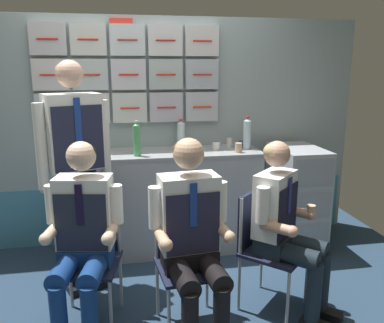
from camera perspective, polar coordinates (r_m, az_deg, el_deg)
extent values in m
cube|color=#253950|center=(2.97, -4.58, -21.83)|extent=(4.80, 4.80, 0.04)
cube|color=#8E9FA3|center=(3.85, -6.89, 4.08)|extent=(4.20, 0.06, 2.15)
cube|color=teal|center=(4.02, -6.55, -7.21)|extent=(4.12, 0.01, 0.57)
cube|color=#B3BABC|center=(3.81, -19.29, 7.16)|extent=(0.31, 0.06, 0.27)
cylinder|color=red|center=(3.77, -19.38, 7.10)|extent=(0.18, 0.01, 0.01)
cube|color=silver|center=(3.77, -14.15, 7.44)|extent=(0.31, 0.06, 0.27)
cylinder|color=red|center=(3.73, -14.19, 7.38)|extent=(0.18, 0.01, 0.01)
cube|color=silver|center=(3.76, -8.94, 7.67)|extent=(0.31, 0.06, 0.27)
cylinder|color=red|center=(3.72, -8.92, 7.61)|extent=(0.18, 0.01, 0.01)
cube|color=#AFADBB|center=(3.78, -3.74, 7.83)|extent=(0.31, 0.06, 0.27)
cylinder|color=red|center=(3.74, -3.67, 7.78)|extent=(0.18, 0.01, 0.01)
cube|color=#AFB3BA|center=(3.83, 1.36, 7.93)|extent=(0.31, 0.06, 0.27)
cylinder|color=red|center=(3.80, 1.48, 7.88)|extent=(0.18, 0.01, 0.01)
cube|color=silver|center=(3.79, -19.64, 11.69)|extent=(0.31, 0.06, 0.27)
cylinder|color=red|center=(3.75, -19.74, 11.67)|extent=(0.18, 0.01, 0.01)
cube|color=#B4C1C3|center=(3.75, -14.41, 12.02)|extent=(0.31, 0.06, 0.27)
cylinder|color=red|center=(3.71, -14.45, 12.01)|extent=(0.18, 0.01, 0.01)
cube|color=silver|center=(3.74, -9.10, 12.27)|extent=(0.31, 0.06, 0.27)
cylinder|color=red|center=(3.70, -9.09, 12.26)|extent=(0.18, 0.01, 0.01)
cube|color=#A7B6B5|center=(3.76, -3.81, 12.40)|extent=(0.31, 0.06, 0.27)
cylinder|color=red|center=(3.73, -3.74, 12.40)|extent=(0.18, 0.01, 0.01)
cube|color=#A7AFB8|center=(3.82, 1.39, 12.44)|extent=(0.31, 0.06, 0.27)
cylinder|color=red|center=(3.78, 1.51, 12.43)|extent=(0.18, 0.01, 0.01)
cube|color=#BCBCC0|center=(3.80, -20.01, 16.23)|extent=(0.31, 0.06, 0.27)
cylinder|color=red|center=(3.76, -20.11, 16.26)|extent=(0.18, 0.01, 0.01)
cube|color=silver|center=(3.76, -14.69, 16.62)|extent=(0.31, 0.06, 0.27)
cylinder|color=red|center=(3.72, -14.73, 16.65)|extent=(0.18, 0.01, 0.01)
cube|color=silver|center=(3.75, -9.28, 16.87)|extent=(0.31, 0.06, 0.27)
cylinder|color=red|center=(3.71, -9.27, 16.91)|extent=(0.18, 0.01, 0.01)
cube|color=silver|center=(3.77, -3.88, 16.99)|extent=(0.31, 0.06, 0.27)
cylinder|color=red|center=(3.73, -3.81, 17.03)|extent=(0.18, 0.01, 0.01)
cube|color=silver|center=(3.82, 1.42, 16.96)|extent=(0.31, 0.06, 0.27)
cylinder|color=red|center=(3.79, 1.54, 17.00)|extent=(0.18, 0.01, 0.01)
cube|color=red|center=(3.77, -10.15, 19.24)|extent=(0.20, 0.02, 0.05)
cube|color=#A3A7AC|center=(3.74, -3.09, -5.88)|extent=(1.62, 0.52, 0.92)
cube|color=#93979D|center=(3.61, -3.18, 1.23)|extent=(1.65, 0.53, 0.03)
sphere|color=black|center=(3.80, 13.92, -12.87)|extent=(0.07, 0.07, 0.07)
sphere|color=black|center=(3.93, 18.16, -12.26)|extent=(0.07, 0.07, 0.07)
sphere|color=black|center=(4.26, 10.92, -9.76)|extent=(0.07, 0.07, 0.07)
sphere|color=black|center=(4.38, 14.76, -9.33)|extent=(0.07, 0.07, 0.07)
cube|color=#A6ADB5|center=(3.92, 14.78, -4.51)|extent=(0.40, 0.64, 0.90)
cube|color=#9298A0|center=(3.75, 16.59, -10.33)|extent=(0.35, 0.01, 0.24)
cube|color=#9298A0|center=(3.64, 16.90, -6.01)|extent=(0.35, 0.01, 0.24)
cube|color=#9298A0|center=(3.56, 17.22, -1.46)|extent=(0.35, 0.01, 0.24)
cylinder|color=#28282D|center=(3.55, 17.19, 0.66)|extent=(0.32, 0.02, 0.02)
cylinder|color=#A8AAAF|center=(2.78, -19.33, -19.62)|extent=(0.02, 0.02, 0.42)
cylinder|color=#A8AAAF|center=(2.69, -11.59, -20.31)|extent=(0.02, 0.02, 0.42)
cylinder|color=#A8AAAF|center=(3.07, -17.08, -16.08)|extent=(0.02, 0.02, 0.42)
cylinder|color=#A8AAAF|center=(2.99, -10.19, -16.53)|extent=(0.02, 0.02, 0.42)
cube|color=#171C32|center=(2.77, -14.82, -14.20)|extent=(0.46, 0.46, 0.02)
cube|color=#171C32|center=(2.85, -14.11, -8.69)|extent=(0.37, 0.09, 0.40)
cylinder|color=#A8AAAF|center=(2.89, -17.66, -8.61)|extent=(0.02, 0.02, 0.40)
cylinder|color=#A8AAAF|center=(2.81, -10.55, -8.88)|extent=(0.02, 0.02, 0.40)
cylinder|color=navy|center=(2.61, -18.59, -20.54)|extent=(0.10, 0.10, 0.41)
cylinder|color=navy|center=(2.56, -14.47, -20.95)|extent=(0.10, 0.10, 0.41)
cylinder|color=navy|center=(2.63, -17.80, -14.51)|extent=(0.19, 0.39, 0.13)
cylinder|color=navy|center=(2.58, -13.84, -14.79)|extent=(0.19, 0.39, 0.13)
cube|color=navy|center=(2.74, -14.91, -12.88)|extent=(0.36, 0.25, 0.12)
cube|color=white|center=(2.65, -15.18, -6.98)|extent=(0.38, 0.25, 0.47)
cube|color=#1F2537|center=(2.57, -15.71, -8.53)|extent=(0.32, 0.07, 0.37)
cube|color=black|center=(2.52, -15.93, -6.03)|extent=(0.04, 0.02, 0.26)
cylinder|color=white|center=(2.69, -19.47, -5.80)|extent=(0.08, 0.08, 0.25)
cylinder|color=beige|center=(2.64, -19.56, -9.55)|extent=(0.11, 0.24, 0.07)
sphere|color=beige|center=(2.55, -20.34, -10.44)|extent=(0.08, 0.08, 0.08)
cylinder|color=white|center=(2.58, -10.83, -6.04)|extent=(0.08, 0.08, 0.25)
cylinder|color=beige|center=(2.54, -11.58, -9.92)|extent=(0.11, 0.24, 0.07)
sphere|color=beige|center=(2.45, -12.07, -10.88)|extent=(0.08, 0.08, 0.08)
sphere|color=beige|center=(2.54, -15.67, 0.76)|extent=(0.18, 0.18, 0.18)
ellipsoid|color=black|center=(2.55, -15.61, 1.19)|extent=(0.21, 0.19, 0.13)
cylinder|color=#A8AAAF|center=(2.58, -3.33, -21.69)|extent=(0.02, 0.02, 0.42)
cylinder|color=#A8AAAF|center=(2.66, 4.75, -20.44)|extent=(0.02, 0.02, 0.42)
cylinder|color=#A8AAAF|center=(2.88, -4.99, -17.69)|extent=(0.02, 0.02, 0.42)
cylinder|color=#A8AAAF|center=(2.95, 2.18, -16.75)|extent=(0.02, 0.02, 0.42)
cube|color=#171C32|center=(2.65, -0.35, -15.08)|extent=(0.44, 0.44, 0.02)
cube|color=#171C32|center=(2.72, -1.45, -9.33)|extent=(0.37, 0.07, 0.40)
cylinder|color=#A8AAAF|center=(2.68, -5.18, -9.79)|extent=(0.02, 0.02, 0.40)
cylinder|color=#A8AAAF|center=(2.76, 2.26, -9.01)|extent=(0.02, 0.02, 0.40)
cylinder|color=black|center=(2.48, 4.25, -21.73)|extent=(0.10, 0.10, 0.41)
cylinder|color=black|center=(2.45, -1.44, -15.96)|extent=(0.17, 0.40, 0.13)
cylinder|color=black|center=(2.50, 2.92, -15.36)|extent=(0.17, 0.40, 0.13)
cube|color=black|center=(2.62, -0.36, -13.71)|extent=(0.36, 0.23, 0.12)
cube|color=white|center=(2.51, -0.49, -7.33)|extent=(0.38, 0.24, 0.49)
cube|color=#222138|center=(2.43, 0.18, -9.03)|extent=(0.33, 0.05, 0.39)
cube|color=navy|center=(2.38, 0.24, -6.29)|extent=(0.04, 0.01, 0.27)
cylinder|color=white|center=(2.45, -5.32, -6.62)|extent=(0.08, 0.08, 0.26)
cylinder|color=tan|center=(2.41, -4.27, -10.84)|extent=(0.09, 0.25, 0.07)
sphere|color=tan|center=(2.31, -3.70, -11.91)|extent=(0.08, 0.08, 0.08)
cylinder|color=white|center=(2.56, 4.12, -5.74)|extent=(0.08, 0.08, 0.26)
cylinder|color=tan|center=(2.51, 4.50, -9.84)|extent=(0.09, 0.25, 0.07)
sphere|color=tan|center=(2.41, 5.42, -10.81)|extent=(0.08, 0.08, 0.08)
sphere|color=tan|center=(2.40, -0.51, 1.16)|extent=(0.19, 0.19, 0.19)
ellipsoid|color=brown|center=(2.41, -0.60, 1.63)|extent=(0.21, 0.19, 0.13)
cylinder|color=#A8AAAF|center=(2.81, 13.62, -18.80)|extent=(0.02, 0.02, 0.42)
cylinder|color=#A8AAAF|center=(3.11, 16.16, -15.66)|extent=(0.02, 0.02, 0.42)
cylinder|color=#A8AAAF|center=(2.94, 6.79, -17.01)|extent=(0.02, 0.02, 0.42)
cylinder|color=#A8AAAF|center=(3.22, 9.93, -14.22)|extent=(0.02, 0.02, 0.42)
cube|color=#171C32|center=(2.91, 11.83, -12.62)|extent=(0.57, 0.57, 0.02)
cube|color=#171C32|center=(2.90, 8.55, -8.05)|extent=(0.28, 0.28, 0.40)
cylinder|color=#A8AAAF|center=(2.75, 7.04, -9.24)|extent=(0.02, 0.02, 0.40)
cylinder|color=#A8AAAF|center=(3.05, 10.25, -7.04)|extent=(0.02, 0.02, 0.40)
cube|color=black|center=(3.08, 18.62, -19.98)|extent=(0.22, 0.22, 0.06)
cylinder|color=#18232C|center=(2.83, 17.11, -17.57)|extent=(0.10, 0.10, 0.41)
cylinder|color=#18232C|center=(2.97, 18.20, -16.03)|extent=(0.10, 0.10, 0.41)
cylinder|color=#18232C|center=(2.76, 14.24, -12.84)|extent=(0.34, 0.34, 0.13)
cylinder|color=#18232C|center=(2.91, 15.49, -11.52)|extent=(0.34, 0.34, 0.13)
cube|color=#18232C|center=(2.88, 11.90, -11.35)|extent=(0.36, 0.36, 0.12)
cube|color=white|center=(2.79, 11.80, -5.98)|extent=(0.37, 0.37, 0.44)
cube|color=black|center=(2.76, 13.61, -7.01)|extent=(0.23, 0.22, 0.36)
cube|color=navy|center=(2.72, 13.89, -4.76)|extent=(0.04, 0.04, 0.25)
cylinder|color=white|center=(2.60, 10.11, -6.18)|extent=(0.08, 0.08, 0.24)
cylinder|color=tan|center=(2.63, 12.17, -9.32)|extent=(0.20, 0.21, 0.07)
sphere|color=tan|center=(2.60, 14.22, -9.73)|extent=(0.08, 0.08, 0.08)
cylinder|color=white|center=(2.94, 13.37, -4.01)|extent=(0.08, 0.08, 0.24)
cylinder|color=tan|center=(2.94, 14.89, -7.03)|extent=(0.20, 0.21, 0.07)
sphere|color=tan|center=(2.91, 16.75, -7.36)|extent=(0.08, 0.08, 0.08)
cylinder|color=tan|center=(2.90, 16.80, -6.62)|extent=(0.06, 0.06, 0.06)
sphere|color=tan|center=(2.69, 12.14, 1.07)|extent=(0.18, 0.18, 0.18)
ellipsoid|color=tan|center=(2.69, 11.90, 1.43)|extent=(0.23, 0.23, 0.12)
cube|color=black|center=(3.36, -16.82, -16.85)|extent=(0.18, 0.26, 0.06)
cube|color=black|center=(3.41, -13.48, -16.16)|extent=(0.18, 0.26, 0.06)
cylinder|color=black|center=(3.18, -17.38, -9.05)|extent=(0.12, 0.12, 0.90)
cylinder|color=black|center=(3.23, -14.29, -8.51)|extent=(0.12, 0.12, 0.90)
cube|color=white|center=(3.01, -16.69, 4.12)|extent=(0.45, 0.36, 0.55)
cube|color=#1D2138|center=(2.91, -15.97, 3.19)|extent=(0.33, 0.15, 0.46)
cube|color=navy|center=(2.88, -16.09, 5.76)|extent=(0.04, 0.02, 0.31)
cylinder|color=white|center=(2.97, -20.89, 2.00)|extent=(0.08, 0.08, 0.61)
sphere|color=#DCAC95|center=(3.04, -20.42, -3.67)|extent=(0.08, 0.08, 0.08)
cylinder|color=white|center=(3.10, -12.45, 3.00)|extent=(0.08, 0.08, 0.61)
sphere|color=#DCAC95|center=(3.17, -12.18, -2.45)|extent=(0.08, 0.08, 0.08)
sphere|color=#DCAC95|center=(2.98, -17.22, 11.97)|extent=(0.19, 0.19, 0.19)
ellipsoid|color=tan|center=(2.99, -17.33, 12.30)|extent=(0.24, 0.24, 0.14)
cylinder|color=#47A15C|center=(3.43, -7.93, 2.96)|extent=(0.06, 0.06, 0.26)
cone|color=#47A15C|center=(3.41, -8.00, 5.34)|extent=(0.06, 0.06, 0.02)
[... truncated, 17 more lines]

